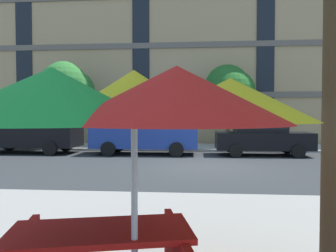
% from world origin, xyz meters
% --- Properties ---
extents(ground_plane, '(120.00, 120.00, 0.00)m').
position_xyz_m(ground_plane, '(0.00, 0.00, 0.00)').
color(ground_plane, '#2D3033').
extents(sidewalk_far, '(56.00, 3.60, 0.12)m').
position_xyz_m(sidewalk_far, '(0.00, 6.80, 0.06)').
color(sidewalk_far, '#B2ADA3').
rests_on(sidewalk_far, ground).
extents(apartment_building, '(47.39, 12.08, 16.00)m').
position_xyz_m(apartment_building, '(-0.00, 14.99, 8.00)').
color(apartment_building, tan).
rests_on(apartment_building, ground).
extents(pickup_black, '(5.10, 2.12, 2.20)m').
position_xyz_m(pickup_black, '(-9.05, 3.70, 1.03)').
color(pickup_black, black).
rests_on(pickup_black, ground).
extents(pickup_blue, '(5.10, 2.12, 2.20)m').
position_xyz_m(pickup_blue, '(-3.10, 3.70, 1.03)').
color(pickup_blue, navy).
rests_on(pickup_blue, ground).
extents(sedan_black, '(4.40, 1.98, 1.78)m').
position_xyz_m(sedan_black, '(2.71, 3.70, 0.95)').
color(sedan_black, black).
rests_on(sedan_black, ground).
extents(street_tree_left, '(3.37, 3.20, 5.07)m').
position_xyz_m(street_tree_left, '(-8.04, 6.62, 3.52)').
color(street_tree_left, '#4C3823').
rests_on(street_tree_left, ground).
extents(street_tree_middle, '(2.89, 2.99, 4.88)m').
position_xyz_m(street_tree_middle, '(1.59, 7.22, 3.39)').
color(street_tree_middle, brown).
rests_on(street_tree_middle, ground).
extents(patio_umbrella, '(3.21, 2.98, 2.31)m').
position_xyz_m(patio_umbrella, '(-0.96, -9.00, 2.04)').
color(patio_umbrella, silver).
rests_on(patio_umbrella, ground).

